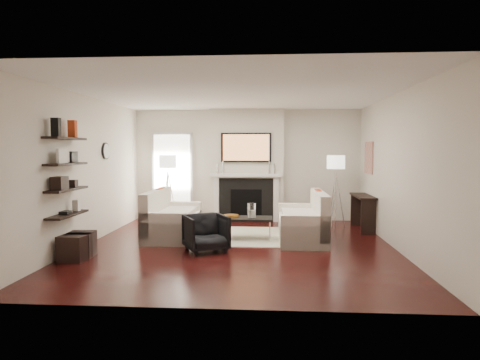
# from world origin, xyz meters

# --- Properties ---
(room_envelope) EXTENTS (6.00, 6.00, 6.00)m
(room_envelope) POSITION_xyz_m (0.00, 0.00, 1.35)
(room_envelope) COLOR black
(room_envelope) RESTS_ON ground
(chimney_breast) EXTENTS (1.80, 0.25, 2.70)m
(chimney_breast) POSITION_xyz_m (0.00, 2.88, 1.35)
(chimney_breast) COLOR silver
(chimney_breast) RESTS_ON floor
(fireplace_surround) EXTENTS (1.30, 0.02, 1.04)m
(fireplace_surround) POSITION_xyz_m (0.00, 2.74, 0.52)
(fireplace_surround) COLOR black
(fireplace_surround) RESTS_ON floor
(firebox) EXTENTS (0.75, 0.02, 0.65)m
(firebox) POSITION_xyz_m (0.00, 2.73, 0.45)
(firebox) COLOR black
(firebox) RESTS_ON floor
(mantel_pilaster_l) EXTENTS (0.12, 0.08, 1.10)m
(mantel_pilaster_l) POSITION_xyz_m (-0.72, 2.71, 0.55)
(mantel_pilaster_l) COLOR white
(mantel_pilaster_l) RESTS_ON floor
(mantel_pilaster_r) EXTENTS (0.12, 0.08, 1.10)m
(mantel_pilaster_r) POSITION_xyz_m (0.72, 2.71, 0.55)
(mantel_pilaster_r) COLOR white
(mantel_pilaster_r) RESTS_ON floor
(mantel_shelf) EXTENTS (1.70, 0.18, 0.07)m
(mantel_shelf) POSITION_xyz_m (0.00, 2.69, 1.12)
(mantel_shelf) COLOR white
(mantel_shelf) RESTS_ON chimney_breast
(tv_body) EXTENTS (1.20, 0.06, 0.70)m
(tv_body) POSITION_xyz_m (0.00, 2.71, 1.78)
(tv_body) COLOR black
(tv_body) RESTS_ON chimney_breast
(tv_screen) EXTENTS (1.10, 0.00, 0.62)m
(tv_screen) POSITION_xyz_m (0.00, 2.68, 1.78)
(tv_screen) COLOR #BF723F
(tv_screen) RESTS_ON tv_body
(candlestick_l_tall) EXTENTS (0.04, 0.04, 0.30)m
(candlestick_l_tall) POSITION_xyz_m (-0.55, 2.70, 1.30)
(candlestick_l_tall) COLOR silver
(candlestick_l_tall) RESTS_ON mantel_shelf
(candlestick_l_short) EXTENTS (0.04, 0.04, 0.24)m
(candlestick_l_short) POSITION_xyz_m (-0.68, 2.70, 1.27)
(candlestick_l_short) COLOR silver
(candlestick_l_short) RESTS_ON mantel_shelf
(candlestick_r_tall) EXTENTS (0.04, 0.04, 0.30)m
(candlestick_r_tall) POSITION_xyz_m (0.55, 2.70, 1.30)
(candlestick_r_tall) COLOR silver
(candlestick_r_tall) RESTS_ON mantel_shelf
(candlestick_r_short) EXTENTS (0.04, 0.04, 0.24)m
(candlestick_r_short) POSITION_xyz_m (0.68, 2.70, 1.27)
(candlestick_r_short) COLOR silver
(candlestick_r_short) RESTS_ON mantel_shelf
(hallway_panel) EXTENTS (0.90, 0.02, 2.10)m
(hallway_panel) POSITION_xyz_m (-1.85, 2.98, 1.05)
(hallway_panel) COLOR white
(hallway_panel) RESTS_ON floor
(door_trim_l) EXTENTS (0.06, 0.06, 2.16)m
(door_trim_l) POSITION_xyz_m (-2.33, 2.96, 1.05)
(door_trim_l) COLOR white
(door_trim_l) RESTS_ON floor
(door_trim_r) EXTENTS (0.06, 0.06, 2.16)m
(door_trim_r) POSITION_xyz_m (-1.37, 2.96, 1.05)
(door_trim_r) COLOR white
(door_trim_r) RESTS_ON floor
(door_trim_top) EXTENTS (1.02, 0.06, 0.06)m
(door_trim_top) POSITION_xyz_m (-1.85, 2.96, 2.13)
(door_trim_top) COLOR white
(door_trim_top) RESTS_ON wall_back
(rug) EXTENTS (2.60, 2.00, 0.01)m
(rug) POSITION_xyz_m (-0.20, 0.93, 0.01)
(rug) COLOR beige
(rug) RESTS_ON floor
(loveseat_left_base) EXTENTS (0.85, 1.80, 0.42)m
(loveseat_left_base) POSITION_xyz_m (-1.34, 0.80, 0.21)
(loveseat_left_base) COLOR silver
(loveseat_left_base) RESTS_ON floor
(loveseat_left_back) EXTENTS (0.18, 1.80, 0.80)m
(loveseat_left_back) POSITION_xyz_m (-1.68, 0.80, 0.53)
(loveseat_left_back) COLOR silver
(loveseat_left_back) RESTS_ON floor
(loveseat_left_arm_n) EXTENTS (0.85, 0.18, 0.60)m
(loveseat_left_arm_n) POSITION_xyz_m (-1.34, -0.01, 0.30)
(loveseat_left_arm_n) COLOR silver
(loveseat_left_arm_n) RESTS_ON floor
(loveseat_left_arm_s) EXTENTS (0.85, 0.18, 0.60)m
(loveseat_left_arm_s) POSITION_xyz_m (-1.34, 1.61, 0.30)
(loveseat_left_arm_s) COLOR silver
(loveseat_left_arm_s) RESTS_ON floor
(loveseat_left_cushion) EXTENTS (0.63, 1.44, 0.10)m
(loveseat_left_cushion) POSITION_xyz_m (-1.29, 0.80, 0.47)
(loveseat_left_cushion) COLOR silver
(loveseat_left_cushion) RESTS_ON loveseat_left_base
(pillow_left_orange) EXTENTS (0.10, 0.42, 0.42)m
(pillow_left_orange) POSITION_xyz_m (-1.68, 1.10, 0.73)
(pillow_left_orange) COLOR #A93514
(pillow_left_orange) RESTS_ON loveseat_left_cushion
(pillow_left_charcoal) EXTENTS (0.10, 0.40, 0.40)m
(pillow_left_charcoal) POSITION_xyz_m (-1.68, 0.50, 0.72)
(pillow_left_charcoal) COLOR black
(pillow_left_charcoal) RESTS_ON loveseat_left_cushion
(loveseat_right_base) EXTENTS (0.85, 1.80, 0.42)m
(loveseat_right_base) POSITION_xyz_m (1.18, 0.66, 0.21)
(loveseat_right_base) COLOR silver
(loveseat_right_base) RESTS_ON floor
(loveseat_right_back) EXTENTS (0.18, 1.80, 0.80)m
(loveseat_right_back) POSITION_xyz_m (1.51, 0.66, 0.53)
(loveseat_right_back) COLOR silver
(loveseat_right_back) RESTS_ON floor
(loveseat_right_arm_n) EXTENTS (0.85, 0.18, 0.60)m
(loveseat_right_arm_n) POSITION_xyz_m (1.18, -0.15, 0.30)
(loveseat_right_arm_n) COLOR silver
(loveseat_right_arm_n) RESTS_ON floor
(loveseat_right_arm_s) EXTENTS (0.85, 0.18, 0.60)m
(loveseat_right_arm_s) POSITION_xyz_m (1.18, 1.47, 0.30)
(loveseat_right_arm_s) COLOR silver
(loveseat_right_arm_s) RESTS_ON floor
(loveseat_right_cushion) EXTENTS (0.63, 1.44, 0.10)m
(loveseat_right_cushion) POSITION_xyz_m (1.13, 0.66, 0.47)
(loveseat_right_cushion) COLOR silver
(loveseat_right_cushion) RESTS_ON loveseat_right_base
(pillow_right_orange) EXTENTS (0.10, 0.42, 0.42)m
(pillow_right_orange) POSITION_xyz_m (1.51, 0.96, 0.73)
(pillow_right_orange) COLOR #A93514
(pillow_right_orange) RESTS_ON loveseat_right_cushion
(pillow_right_charcoal) EXTENTS (0.10, 0.40, 0.40)m
(pillow_right_charcoal) POSITION_xyz_m (1.51, 0.36, 0.72)
(pillow_right_charcoal) COLOR black
(pillow_right_charcoal) RESTS_ON loveseat_right_cushion
(coffee_table) EXTENTS (1.10, 0.55, 0.04)m
(coffee_table) POSITION_xyz_m (0.07, 0.68, 0.40)
(coffee_table) COLOR black
(coffee_table) RESTS_ON floor
(coffee_leg_nw) EXTENTS (0.02, 0.02, 0.38)m
(coffee_leg_nw) POSITION_xyz_m (-0.43, 0.46, 0.19)
(coffee_leg_nw) COLOR silver
(coffee_leg_nw) RESTS_ON floor
(coffee_leg_ne) EXTENTS (0.02, 0.02, 0.38)m
(coffee_leg_ne) POSITION_xyz_m (0.57, 0.46, 0.19)
(coffee_leg_ne) COLOR silver
(coffee_leg_ne) RESTS_ON floor
(coffee_leg_sw) EXTENTS (0.02, 0.02, 0.38)m
(coffee_leg_sw) POSITION_xyz_m (-0.43, 0.90, 0.19)
(coffee_leg_sw) COLOR silver
(coffee_leg_sw) RESTS_ON floor
(coffee_leg_se) EXTENTS (0.02, 0.02, 0.38)m
(coffee_leg_se) POSITION_xyz_m (0.57, 0.90, 0.19)
(coffee_leg_se) COLOR silver
(coffee_leg_se) RESTS_ON floor
(hurricane_glass) EXTENTS (0.16, 0.16, 0.28)m
(hurricane_glass) POSITION_xyz_m (0.22, 0.68, 0.56)
(hurricane_glass) COLOR white
(hurricane_glass) RESTS_ON coffee_table
(hurricane_candle) EXTENTS (0.10, 0.10, 0.14)m
(hurricane_candle) POSITION_xyz_m (0.22, 0.68, 0.50)
(hurricane_candle) COLOR white
(hurricane_candle) RESTS_ON coffee_table
(copper_bowl) EXTENTS (0.29, 0.29, 0.05)m
(copper_bowl) POSITION_xyz_m (-0.18, 0.68, 0.45)
(copper_bowl) COLOR #AE691D
(copper_bowl) RESTS_ON coffee_table
(armchair) EXTENTS (0.88, 0.86, 0.69)m
(armchair) POSITION_xyz_m (-0.51, -0.36, 0.34)
(armchair) COLOR black
(armchair) RESTS_ON floor
(lamp_left_post) EXTENTS (0.02, 0.02, 1.20)m
(lamp_left_post) POSITION_xyz_m (-1.85, 2.49, 0.60)
(lamp_left_post) COLOR silver
(lamp_left_post) RESTS_ON floor
(lamp_left_shade) EXTENTS (0.40, 0.40, 0.30)m
(lamp_left_shade) POSITION_xyz_m (-1.85, 2.49, 1.45)
(lamp_left_shade) COLOR white
(lamp_left_shade) RESTS_ON lamp_left_post
(lamp_left_leg_a) EXTENTS (0.25, 0.02, 1.23)m
(lamp_left_leg_a) POSITION_xyz_m (-1.74, 2.49, 0.60)
(lamp_left_leg_a) COLOR silver
(lamp_left_leg_a) RESTS_ON floor
(lamp_left_leg_b) EXTENTS (0.14, 0.22, 1.23)m
(lamp_left_leg_b) POSITION_xyz_m (-1.91, 2.59, 0.60)
(lamp_left_leg_b) COLOR silver
(lamp_left_leg_b) RESTS_ON floor
(lamp_left_leg_c) EXTENTS (0.14, 0.22, 1.23)m
(lamp_left_leg_c) POSITION_xyz_m (-1.91, 2.40, 0.60)
(lamp_left_leg_c) COLOR silver
(lamp_left_leg_c) RESTS_ON floor
(lamp_right_post) EXTENTS (0.02, 0.02, 1.20)m
(lamp_right_post) POSITION_xyz_m (2.05, 2.25, 0.60)
(lamp_right_post) COLOR silver
(lamp_right_post) RESTS_ON floor
(lamp_right_shade) EXTENTS (0.40, 0.40, 0.30)m
(lamp_right_shade) POSITION_xyz_m (2.05, 2.25, 1.45)
(lamp_right_shade) COLOR white
(lamp_right_shade) RESTS_ON lamp_right_post
(lamp_right_leg_a) EXTENTS (0.25, 0.02, 1.23)m
(lamp_right_leg_a) POSITION_xyz_m (2.16, 2.25, 0.60)
(lamp_right_leg_a) COLOR silver
(lamp_right_leg_a) RESTS_ON floor
(lamp_right_leg_b) EXTENTS (0.14, 0.22, 1.23)m
(lamp_right_leg_b) POSITION_xyz_m (2.00, 2.34, 0.60)
(lamp_right_leg_b) COLOR silver
(lamp_right_leg_b) RESTS_ON floor
(lamp_right_leg_c) EXTENTS (0.14, 0.22, 1.23)m
(lamp_right_leg_c) POSITION_xyz_m (1.99, 2.15, 0.60)
(lamp_right_leg_c) COLOR silver
(lamp_right_leg_c) RESTS_ON floor
(console_top) EXTENTS (0.35, 1.20, 0.04)m
(console_top) POSITION_xyz_m (2.57, 1.82, 0.73)
(console_top) COLOR black
(console_top) RESTS_ON floor
(console_leg_n) EXTENTS (0.30, 0.04, 0.71)m
(console_leg_n) POSITION_xyz_m (2.57, 1.27, 0.35)
(console_leg_n) COLOR black
(console_leg_n) RESTS_ON floor
(console_leg_s) EXTENTS (0.30, 0.04, 0.71)m
(console_leg_s) POSITION_xyz_m (2.57, 2.37, 0.35)
(console_leg_s) COLOR black
(console_leg_s) RESTS_ON floor
(wall_art) EXTENTS (0.03, 0.70, 0.70)m
(wall_art) POSITION_xyz_m (2.73, 2.05, 1.55)
(wall_art) COLOR #AF6B57
(wall_art) RESTS_ON wall_right
(shelf_bottom) EXTENTS (0.25, 1.00, 0.03)m
(shelf_bottom) POSITION_xyz_m (-2.62, -1.00, 0.70)
(shelf_bottom) COLOR black
(shelf_bottom) RESTS_ON wall_left
(shelf_lower) EXTENTS (0.25, 1.00, 0.04)m
(shelf_lower) POSITION_xyz_m (-2.62, -1.00, 1.10)
(shelf_lower) COLOR black
(shelf_lower) RESTS_ON wall_left
(shelf_upper) EXTENTS (0.25, 1.00, 0.04)m
(shelf_upper) POSITION_xyz_m (-2.62, -1.00, 1.50)
(shelf_upper) COLOR black
(shelf_upper) RESTS_ON wall_left
(shelf_top) EXTENTS (0.25, 1.00, 0.04)m
(shelf_top) POSITION_xyz_m (-2.62, -1.00, 1.90)
(shelf_top) COLOR black
(shelf_top) RESTS_ON wall_left
(decor_magfile_a) EXTENTS (0.12, 0.10, 0.28)m
(decor_magfile_a) POSITION_xyz_m (-2.62, -1.29, 2.06)
(decor_magfile_a) COLOR black
(decor_magfile_a) RESTS_ON shelf_top
(decor_magfile_b) EXTENTS (0.12, 0.10, 0.28)m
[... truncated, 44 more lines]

